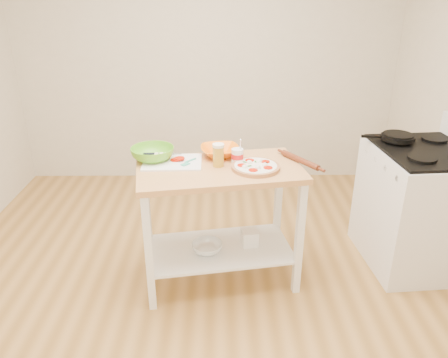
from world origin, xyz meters
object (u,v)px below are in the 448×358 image
knife (157,154)px  shelf_bin (250,237)px  yogurt_tub (237,156)px  rolling_pin (300,160)px  cutting_board (172,162)px  gas_stove (417,207)px  prep_island (220,201)px  beer_pint (218,155)px  skillet (397,137)px  orange_bowl (220,151)px  pizza (256,167)px  green_bowl (153,154)px  spatula (188,162)px  shelf_glass_bowl (207,248)px

knife → shelf_bin: knife is taller
yogurt_tub → rolling_pin: size_ratio=0.50×
cutting_board → gas_stove: bearing=3.2°
prep_island → beer_pint: (-0.01, 0.02, 0.33)m
prep_island → shelf_bin: 0.40m
skillet → orange_bowl: size_ratio=1.43×
rolling_pin → knife: bearing=172.0°
orange_bowl → skillet: bearing=7.6°
prep_island → pizza: pizza is taller
pizza → orange_bowl: bearing=133.6°
cutting_board → green_bowl: bearing=158.3°
gas_stove → cutting_board: size_ratio=2.73×
prep_island → pizza: bearing=-7.0°
shelf_bin → spatula: bearing=178.9°
shelf_glass_bowl → prep_island: bearing=28.9°
yogurt_tub → beer_pint: bearing=-156.0°
prep_island → gas_stove: (1.51, 0.23, -0.17)m
beer_pint → orange_bowl: bearing=86.7°
gas_stove → cutting_board: gas_stove is taller
gas_stove → prep_island: bearing=-176.1°
skillet → knife: 1.80m
gas_stove → pizza: (-1.27, -0.26, 0.44)m
shelf_bin → knife: bearing=166.2°
prep_island → cutting_board: cutting_board is taller
gas_stove → knife: size_ratio=4.11×
pizza → shelf_bin: 0.60m
spatula → green_bowl: green_bowl is taller
orange_bowl → shelf_glass_bowl: bearing=-109.4°
cutting_board → shelf_bin: cutting_board is taller
shelf_glass_bowl → spatula: bearing=139.7°
skillet → shelf_glass_bowl: 1.65m
skillet → orange_bowl: skillet is taller
pizza → cutting_board: pizza is taller
prep_island → orange_bowl: orange_bowl is taller
skillet → rolling_pin: (-0.78, -0.33, -0.05)m
gas_stove → spatula: (-1.73, -0.17, 0.44)m
skillet → beer_pint: (-1.35, -0.37, 0.00)m
prep_island → beer_pint: size_ratio=7.58×
shelf_glass_bowl → yogurt_tub: bearing=31.6°
spatula → orange_bowl: size_ratio=0.52×
pizza → spatula: pizza is taller
skillet → pizza: size_ratio=1.22×
cutting_board → rolling_pin: bearing=-2.2°
knife → rolling_pin: bearing=-8.5°
gas_stove → yogurt_tub: gas_stove is taller
skillet → yogurt_tub: 1.26m
pizza → beer_pint: 0.26m
prep_island → cutting_board: (-0.33, 0.08, 0.26)m
prep_island → knife: 0.56m
beer_pint → shelf_bin: size_ratio=1.37×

